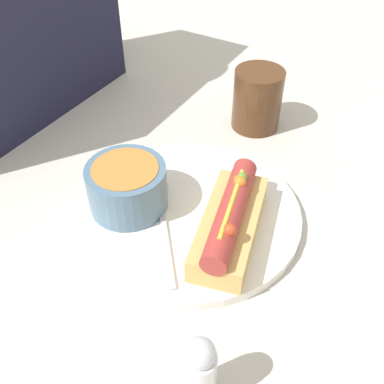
% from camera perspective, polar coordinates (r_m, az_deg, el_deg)
% --- Properties ---
extents(ground_plane, '(4.00, 4.00, 0.00)m').
position_cam_1_polar(ground_plane, '(0.56, -0.00, -3.27)').
color(ground_plane, '#BCB7AD').
extents(dinner_plate, '(0.27, 0.27, 0.01)m').
position_cam_1_polar(dinner_plate, '(0.56, -0.00, -2.79)').
color(dinner_plate, white).
rests_on(dinner_plate, ground_plane).
extents(hot_dog, '(0.17, 0.10, 0.06)m').
position_cam_1_polar(hot_dog, '(0.51, 4.87, -3.72)').
color(hot_dog, tan).
rests_on(hot_dog, dinner_plate).
extents(soup_bowl, '(0.10, 0.10, 0.06)m').
position_cam_1_polar(soup_bowl, '(0.55, -8.26, 0.87)').
color(soup_bowl, slate).
rests_on(soup_bowl, dinner_plate).
extents(spoon, '(0.15, 0.12, 0.01)m').
position_cam_1_polar(spoon, '(0.56, -3.99, -1.30)').
color(spoon, '#B7B7BC').
rests_on(spoon, dinner_plate).
extents(drinking_glass, '(0.07, 0.07, 0.09)m').
position_cam_1_polar(drinking_glass, '(0.70, 8.30, 11.57)').
color(drinking_glass, '#4C2D19').
rests_on(drinking_glass, ground_plane).
extents(salt_shaker, '(0.03, 0.03, 0.08)m').
position_cam_1_polar(salt_shaker, '(0.40, 0.92, -21.74)').
color(salt_shaker, silver).
rests_on(salt_shaker, ground_plane).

